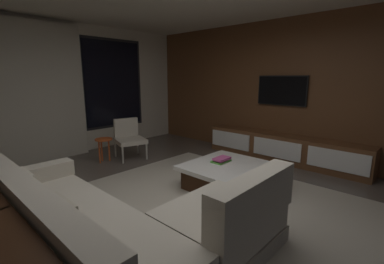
% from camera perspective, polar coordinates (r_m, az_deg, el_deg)
% --- Properties ---
extents(floor, '(9.20, 9.20, 0.00)m').
position_cam_1_polar(floor, '(3.33, -1.41, -17.32)').
color(floor, '#564C44').
extents(back_wall_with_window, '(6.60, 0.30, 2.70)m').
position_cam_1_polar(back_wall_with_window, '(6.00, -27.78, 7.81)').
color(back_wall_with_window, beige).
rests_on(back_wall_with_window, floor).
extents(media_wall, '(0.12, 7.80, 2.70)m').
position_cam_1_polar(media_wall, '(5.53, 21.43, 8.19)').
color(media_wall, brown).
rests_on(media_wall, floor).
extents(area_rug, '(3.20, 3.80, 0.01)m').
position_cam_1_polar(area_rug, '(3.50, 3.97, -15.69)').
color(area_rug, '#ADA391').
rests_on(area_rug, floor).
extents(sectional_couch, '(1.98, 2.50, 0.82)m').
position_cam_1_polar(sectional_couch, '(2.60, -15.66, -19.33)').
color(sectional_couch, '#A49C8C').
rests_on(sectional_couch, floor).
extents(coffee_table, '(1.16, 1.16, 0.36)m').
position_cam_1_polar(coffee_table, '(3.98, 7.99, -9.37)').
color(coffee_table, '#341D0F').
rests_on(coffee_table, floor).
extents(book_stack_on_coffee_table, '(0.29, 0.20, 0.07)m').
position_cam_1_polar(book_stack_on_coffee_table, '(4.05, 6.30, -5.89)').
color(book_stack_on_coffee_table, '#50A33B').
rests_on(book_stack_on_coffee_table, coffee_table).
extents(accent_chair_near_window, '(0.67, 0.69, 0.78)m').
position_cam_1_polar(accent_chair_near_window, '(5.54, -13.34, -0.88)').
color(accent_chair_near_window, '#B2ADA0').
rests_on(accent_chair_near_window, floor).
extents(side_stool, '(0.32, 0.32, 0.46)m').
position_cam_1_polar(side_stool, '(5.36, -18.33, -2.24)').
color(side_stool, '#BF4C1E').
rests_on(side_stool, floor).
extents(media_console, '(0.46, 3.10, 0.52)m').
position_cam_1_polar(media_console, '(5.45, 18.94, -3.39)').
color(media_console, brown).
rests_on(media_console, floor).
extents(mounted_tv, '(0.05, 0.98, 0.57)m').
position_cam_1_polar(mounted_tv, '(5.53, 18.58, 8.38)').
color(mounted_tv, black).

